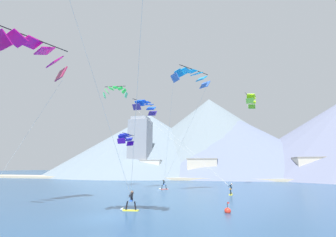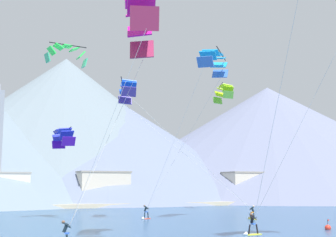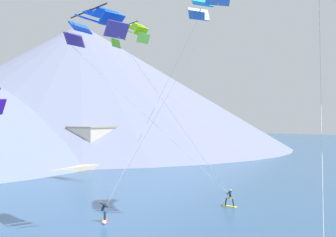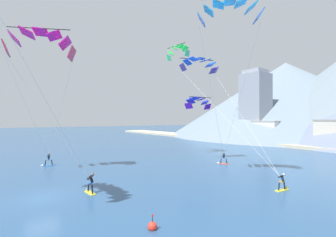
{
  "view_description": "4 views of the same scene",
  "coord_description": "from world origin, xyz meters",
  "px_view_note": "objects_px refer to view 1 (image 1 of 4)",
  "views": [
    {
      "loc": [
        9.39,
        -16.9,
        3.94
      ],
      "look_at": [
        2.53,
        12.29,
        10.36
      ],
      "focal_mm": 24.0,
      "sensor_mm": 36.0,
      "label": 1
    },
    {
      "loc": [
        -20.5,
        -29.26,
        4.07
      ],
      "look_at": [
        -2.81,
        11.76,
        10.33
      ],
      "focal_mm": 50.0,
      "sensor_mm": 36.0,
      "label": 2
    },
    {
      "loc": [
        -28.49,
        -1.63,
        8.24
      ],
      "look_at": [
        -2.04,
        16.15,
        8.16
      ],
      "focal_mm": 50.0,
      "sensor_mm": 36.0,
      "label": 3
    },
    {
      "loc": [
        20.81,
        -2.46,
        6.36
      ],
      "look_at": [
        -3.62,
        15.2,
        6.55
      ],
      "focal_mm": 24.0,
      "sensor_mm": 36.0,
      "label": 4
    }
  ],
  "objects_px": {
    "kitesurfer_near_trail": "(231,191)",
    "parafoil_kite_near_lead": "(191,76)",
    "kitesurfer_near_lead": "(163,187)",
    "parafoil_kite_mid_center": "(31,52)",
    "parafoil_kite_distant_high_outer": "(251,99)",
    "parafoil_kite_distant_mid_solo": "(116,91)",
    "parafoil_kite_distant_low_drift": "(126,138)",
    "race_marker_buoy": "(228,211)",
    "kitesurfer_far_left": "(129,204)",
    "parafoil_kite_near_trail": "(146,106)"
  },
  "relations": [
    {
      "from": "parafoil_kite_near_trail",
      "to": "parafoil_kite_mid_center",
      "type": "xyz_separation_m",
      "value": [
        -5.91,
        -20.29,
        0.94
      ]
    },
    {
      "from": "kitesurfer_near_lead",
      "to": "race_marker_buoy",
      "type": "distance_m",
      "value": 21.31
    },
    {
      "from": "kitesurfer_near_lead",
      "to": "parafoil_kite_distant_high_outer",
      "type": "distance_m",
      "value": 27.58
    },
    {
      "from": "parafoil_kite_mid_center",
      "to": "race_marker_buoy",
      "type": "distance_m",
      "value": 25.13
    },
    {
      "from": "parafoil_kite_mid_center",
      "to": "parafoil_kite_distant_high_outer",
      "type": "height_order",
      "value": "parafoil_kite_distant_high_outer"
    },
    {
      "from": "kitesurfer_near_trail",
      "to": "parafoil_kite_near_lead",
      "type": "xyz_separation_m",
      "value": [
        -5.27,
        -0.91,
        17.73
      ]
    },
    {
      "from": "kitesurfer_near_lead",
      "to": "parafoil_kite_distant_mid_solo",
      "type": "relative_size",
      "value": 0.35
    },
    {
      "from": "parafoil_kite_mid_center",
      "to": "race_marker_buoy",
      "type": "xyz_separation_m",
      "value": [
        19.36,
        3.62,
        -15.61
      ]
    },
    {
      "from": "parafoil_kite_mid_center",
      "to": "parafoil_kite_distant_low_drift",
      "type": "xyz_separation_m",
      "value": [
        -0.35,
        25.97,
        -5.97
      ]
    },
    {
      "from": "kitesurfer_near_trail",
      "to": "parafoil_kite_distant_low_drift",
      "type": "height_order",
      "value": "parafoil_kite_distant_low_drift"
    },
    {
      "from": "parafoil_kite_distant_mid_solo",
      "to": "parafoil_kite_mid_center",
      "type": "bearing_deg",
      "value": -87.2
    },
    {
      "from": "parafoil_kite_near_lead",
      "to": "parafoil_kite_mid_center",
      "type": "distance_m",
      "value": 22.09
    },
    {
      "from": "race_marker_buoy",
      "to": "parafoil_kite_distant_high_outer",
      "type": "bearing_deg",
      "value": 77.08
    },
    {
      "from": "kitesurfer_near_trail",
      "to": "parafoil_kite_distant_low_drift",
      "type": "distance_m",
      "value": 24.22
    },
    {
      "from": "parafoil_kite_near_trail",
      "to": "parafoil_kite_distant_high_outer",
      "type": "height_order",
      "value": "parafoil_kite_distant_high_outer"
    },
    {
      "from": "kitesurfer_near_lead",
      "to": "parafoil_kite_mid_center",
      "type": "height_order",
      "value": "parafoil_kite_mid_center"
    },
    {
      "from": "kitesurfer_near_trail",
      "to": "kitesurfer_far_left",
      "type": "distance_m",
      "value": 17.31
    },
    {
      "from": "parafoil_kite_near_lead",
      "to": "race_marker_buoy",
      "type": "height_order",
      "value": "parafoil_kite_near_lead"
    },
    {
      "from": "parafoil_kite_near_lead",
      "to": "parafoil_kite_distant_low_drift",
      "type": "height_order",
      "value": "parafoil_kite_near_lead"
    },
    {
      "from": "parafoil_kite_mid_center",
      "to": "parafoil_kite_distant_high_outer",
      "type": "xyz_separation_m",
      "value": [
        26.19,
        33.39,
        2.85
      ]
    },
    {
      "from": "parafoil_kite_mid_center",
      "to": "race_marker_buoy",
      "type": "height_order",
      "value": "parafoil_kite_mid_center"
    },
    {
      "from": "kitesurfer_far_left",
      "to": "parafoil_kite_near_trail",
      "type": "distance_m",
      "value": 23.17
    },
    {
      "from": "race_marker_buoy",
      "to": "parafoil_kite_near_lead",
      "type": "bearing_deg",
      "value": 109.69
    },
    {
      "from": "kitesurfer_near_lead",
      "to": "parafoil_kite_near_trail",
      "type": "distance_m",
      "value": 14.74
    },
    {
      "from": "kitesurfer_near_lead",
      "to": "parafoil_kite_mid_center",
      "type": "relative_size",
      "value": 0.11
    },
    {
      "from": "parafoil_kite_mid_center",
      "to": "parafoil_kite_distant_low_drift",
      "type": "height_order",
      "value": "parafoil_kite_mid_center"
    },
    {
      "from": "parafoil_kite_near_lead",
      "to": "parafoil_kite_mid_center",
      "type": "relative_size",
      "value": 1.14
    },
    {
      "from": "kitesurfer_near_lead",
      "to": "parafoil_kite_distant_high_outer",
      "type": "bearing_deg",
      "value": 32.92
    },
    {
      "from": "kitesurfer_near_lead",
      "to": "parafoil_kite_distant_low_drift",
      "type": "relative_size",
      "value": 0.29
    },
    {
      "from": "parafoil_kite_distant_low_drift",
      "to": "parafoil_kite_mid_center",
      "type": "bearing_deg",
      "value": -89.22
    },
    {
      "from": "parafoil_kite_near_lead",
      "to": "kitesurfer_near_trail",
      "type": "bearing_deg",
      "value": 9.84
    },
    {
      "from": "kitesurfer_near_lead",
      "to": "parafoil_kite_near_trail",
      "type": "relative_size",
      "value": 0.11
    },
    {
      "from": "kitesurfer_far_left",
      "to": "parafoil_kite_near_lead",
      "type": "bearing_deg",
      "value": 72.39
    },
    {
      "from": "kitesurfer_near_trail",
      "to": "parafoil_kite_distant_high_outer",
      "type": "height_order",
      "value": "parafoil_kite_distant_high_outer"
    },
    {
      "from": "kitesurfer_near_trail",
      "to": "parafoil_kite_near_trail",
      "type": "relative_size",
      "value": 0.11
    },
    {
      "from": "parafoil_kite_near_lead",
      "to": "race_marker_buoy",
      "type": "distance_m",
      "value": 22.42
    },
    {
      "from": "parafoil_kite_distant_mid_solo",
      "to": "parafoil_kite_distant_high_outer",
      "type": "bearing_deg",
      "value": 23.32
    },
    {
      "from": "kitesurfer_near_lead",
      "to": "parafoil_kite_near_trail",
      "type": "height_order",
      "value": "parafoil_kite_near_trail"
    },
    {
      "from": "parafoil_kite_distant_mid_solo",
      "to": "kitesurfer_far_left",
      "type": "bearing_deg",
      "value": -58.51
    },
    {
      "from": "parafoil_kite_near_trail",
      "to": "kitesurfer_far_left",
      "type": "bearing_deg",
      "value": -75.17
    },
    {
      "from": "parafoil_kite_distant_high_outer",
      "to": "parafoil_kite_distant_mid_solo",
      "type": "bearing_deg",
      "value": -156.68
    },
    {
      "from": "parafoil_kite_near_lead",
      "to": "parafoil_kite_distant_low_drift",
      "type": "relative_size",
      "value": 3.1
    },
    {
      "from": "kitesurfer_far_left",
      "to": "parafoil_kite_distant_mid_solo",
      "type": "height_order",
      "value": "parafoil_kite_distant_mid_solo"
    },
    {
      "from": "parafoil_kite_near_trail",
      "to": "parafoil_kite_mid_center",
      "type": "bearing_deg",
      "value": -106.22
    },
    {
      "from": "parafoil_kite_distant_high_outer",
      "to": "parafoil_kite_distant_mid_solo",
      "type": "relative_size",
      "value": 1.21
    },
    {
      "from": "kitesurfer_far_left",
      "to": "race_marker_buoy",
      "type": "bearing_deg",
      "value": 6.33
    },
    {
      "from": "kitesurfer_far_left",
      "to": "parafoil_kite_distant_low_drift",
      "type": "height_order",
      "value": "parafoil_kite_distant_low_drift"
    },
    {
      "from": "parafoil_kite_near_trail",
      "to": "parafoil_kite_distant_high_outer",
      "type": "relative_size",
      "value": 2.66
    },
    {
      "from": "parafoil_kite_distant_low_drift",
      "to": "kitesurfer_far_left",
      "type": "bearing_deg",
      "value": -64.89
    },
    {
      "from": "kitesurfer_far_left",
      "to": "parafoil_kite_distant_low_drift",
      "type": "bearing_deg",
      "value": 115.11
    }
  ]
}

